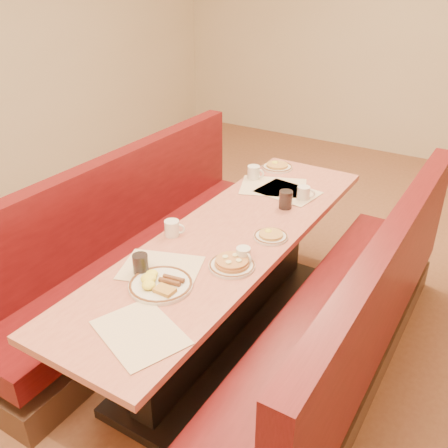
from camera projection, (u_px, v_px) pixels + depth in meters
The scene contains 19 objects.
ground at pixel (230, 335), 3.22m from camera, with size 8.00×8.00×0.00m, color #9E6647.
room_envelope at pixel (232, 12), 2.31m from camera, with size 6.04×8.04×2.82m.
diner_table at pixel (230, 288), 3.05m from camera, with size 0.70×2.50×0.75m.
booth_left at pixel (138, 256), 3.39m from camera, with size 0.55×2.50×1.05m.
booth_right at pixel (346, 331), 2.72m from camera, with size 0.55×2.50×1.05m.
placemat_near_left at pixel (161, 268), 2.55m from camera, with size 0.40×0.30×0.00m, color beige.
placemat_near_right at pixel (140, 332), 2.11m from camera, with size 0.39×0.29×0.00m, color beige.
placemat_far_left at pixel (273, 186), 3.46m from camera, with size 0.45×0.33×0.00m, color beige.
placemat_far_right at pixel (288, 192), 3.38m from camera, with size 0.39×0.29×0.00m, color beige.
pancake_plate at pixel (232, 264), 2.56m from camera, with size 0.24×0.24×0.05m.
eggs_plate at pixel (160, 284), 2.40m from camera, with size 0.31×0.31×0.06m.
extra_plate_mid at pixel (271, 236), 2.83m from camera, with size 0.20×0.20×0.04m.
extra_plate_far at pixel (277, 166), 3.76m from camera, with size 0.23×0.23×0.05m.
coffee_mug_a at pixel (244, 255), 2.59m from camera, with size 0.10×0.08×0.08m.
coffee_mug_b at pixel (173, 228), 2.84m from camera, with size 0.12×0.09×0.09m.
coffee_mug_c at pixel (304, 193), 3.26m from camera, with size 0.12×0.08×0.09m.
coffee_mug_d at pixel (254, 172), 3.57m from camera, with size 0.13×0.09×0.10m.
soda_tumbler_near at pixel (141, 264), 2.49m from camera, with size 0.08×0.08×0.11m.
soda_tumbler_mid at pixel (286, 200), 3.15m from camera, with size 0.08×0.08×0.12m.
Camera 1 is at (1.28, -2.15, 2.15)m, focal length 40.00 mm.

